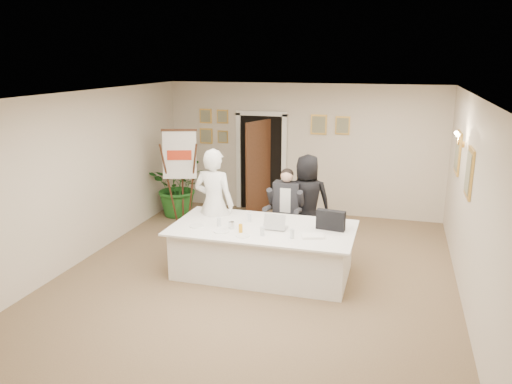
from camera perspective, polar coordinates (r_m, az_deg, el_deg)
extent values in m
plane|color=brown|center=(7.98, 0.17, -9.41)|extent=(7.00, 7.00, 0.00)
cube|color=white|center=(7.28, 0.19, 11.07)|extent=(6.00, 7.00, 0.02)
cube|color=beige|center=(10.84, 5.27, 4.88)|extent=(6.00, 0.10, 2.80)
cube|color=beige|center=(4.44, -12.50, -10.76)|extent=(6.00, 0.10, 2.80)
cube|color=beige|center=(8.79, -18.98, 1.71)|extent=(0.10, 7.00, 2.80)
cube|color=beige|center=(7.31, 23.43, -1.33)|extent=(0.10, 7.00, 2.80)
cube|color=black|center=(11.08, 0.62, 3.32)|extent=(0.92, 0.06, 2.10)
cube|color=white|center=(11.20, -1.99, 3.44)|extent=(0.10, 0.06, 2.20)
cube|color=white|center=(10.93, 3.21, 3.13)|extent=(0.10, 0.06, 2.20)
cube|color=#331D10|center=(10.68, 0.27, 2.76)|extent=(0.33, 0.81, 2.02)
cube|color=white|center=(7.89, 0.79, -6.75)|extent=(2.64, 1.32, 0.75)
cube|color=white|center=(7.76, 0.80, -4.11)|extent=(2.82, 1.50, 0.03)
cube|color=white|center=(10.03, -8.93, 4.21)|extent=(0.69, 0.39, 0.94)
imported|color=white|center=(8.37, -4.82, -1.40)|extent=(0.71, 0.48, 1.89)
imported|color=black|center=(8.92, 5.83, -1.06)|extent=(0.91, 0.69, 1.68)
imported|color=#1F5C1E|center=(10.81, -8.76, 0.68)|extent=(1.42, 1.31, 1.31)
cube|color=black|center=(7.66, 8.54, -3.20)|extent=(0.45, 0.18, 0.31)
cube|color=white|center=(7.37, 6.49, -4.99)|extent=(0.38, 0.31, 0.03)
cylinder|color=white|center=(7.83, -6.83, -3.87)|extent=(0.26, 0.26, 0.01)
cylinder|color=white|center=(7.55, -3.97, -4.50)|extent=(0.28, 0.28, 0.01)
cylinder|color=white|center=(7.35, -1.50, -5.02)|extent=(0.24, 0.24, 0.01)
cylinder|color=silver|center=(7.79, -4.27, -3.41)|extent=(0.07, 0.07, 0.14)
cylinder|color=silver|center=(7.35, 0.74, -4.51)|extent=(0.08, 0.08, 0.14)
cylinder|color=silver|center=(7.27, 4.13, -4.77)|extent=(0.07, 0.07, 0.14)
cylinder|color=silver|center=(7.98, -0.76, -2.91)|extent=(0.07, 0.07, 0.14)
cylinder|color=orange|center=(7.49, -1.77, -4.18)|extent=(0.07, 0.07, 0.13)
cylinder|color=silver|center=(7.66, -2.84, -3.82)|extent=(0.10, 0.10, 0.11)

